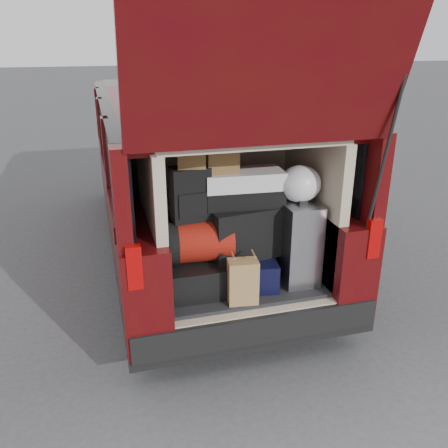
{
  "coord_description": "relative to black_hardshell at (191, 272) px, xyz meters",
  "views": [
    {
      "loc": [
        -1.03,
        -3.08,
        2.39
      ],
      "look_at": [
        -0.12,
        0.2,
        1.03
      ],
      "focal_mm": 38.0,
      "sensor_mm": 36.0,
      "label": 1
    }
  ],
  "objects": [
    {
      "name": "grocery_sack_upper",
      "position": [
        0.25,
        0.06,
        0.9
      ],
      "size": [
        0.25,
        0.21,
        0.24
      ],
      "primitive_type": "cube",
      "rotation": [
        0.0,
        0.0,
        0.05
      ],
      "color": "brown",
      "rests_on": "twotone_duffel"
    },
    {
      "name": "navy_hardshell",
      "position": [
        0.44,
        -0.04,
        -0.01
      ],
      "size": [
        0.5,
        0.57,
        0.23
      ],
      "primitive_type": "cube",
      "rotation": [
        0.0,
        0.0,
        -0.15
      ],
      "color": "black",
      "rests_on": "load_floor"
    },
    {
      "name": "load_floor",
      "position": [
        0.39,
        0.1,
        -0.4
      ],
      "size": [
        1.24,
        1.05,
        0.55
      ],
      "primitive_type": "cube",
      "color": "black",
      "rests_on": "ground"
    },
    {
      "name": "red_duffel",
      "position": [
        0.06,
        -0.05,
        0.28
      ],
      "size": [
        0.51,
        0.35,
        0.32
      ],
      "primitive_type": "cube",
      "rotation": [
        0.0,
        0.0,
        -0.08
      ],
      "color": "maroon",
      "rests_on": "black_hardshell"
    },
    {
      "name": "ground",
      "position": [
        0.39,
        -0.17,
        -0.67
      ],
      "size": [
        80.0,
        80.0,
        0.0
      ],
      "primitive_type": "plane",
      "color": "#38383B",
      "rests_on": "ground"
    },
    {
      "name": "black_soft_case",
      "position": [
        0.42,
        -0.0,
        0.31
      ],
      "size": [
        0.6,
        0.41,
        0.4
      ],
      "primitive_type": "cube",
      "rotation": [
        0.0,
        0.0,
        0.14
      ],
      "color": "black",
      "rests_on": "navy_hardshell"
    },
    {
      "name": "twotone_duffel",
      "position": [
        0.43,
        0.05,
        0.64
      ],
      "size": [
        0.62,
        0.35,
        0.27
      ],
      "primitive_type": "cube",
      "rotation": [
        0.0,
        0.0,
        -0.07
      ],
      "color": "silver",
      "rests_on": "black_soft_case"
    },
    {
      "name": "kraft_bag",
      "position": [
        0.31,
        -0.34,
        0.05
      ],
      "size": [
        0.23,
        0.16,
        0.34
      ],
      "primitive_type": "cube",
      "rotation": [
        0.0,
        0.0,
        -0.12
      ],
      "color": "#A7844B",
      "rests_on": "load_floor"
    },
    {
      "name": "backpack",
      "position": [
        0.01,
        0.01,
        0.64
      ],
      "size": [
        0.29,
        0.19,
        0.4
      ],
      "primitive_type": "cube",
      "rotation": [
        0.0,
        0.0,
        0.08
      ],
      "color": "black",
      "rests_on": "red_duffel"
    },
    {
      "name": "plastic_bag_right",
      "position": [
        0.84,
        -0.09,
        0.68
      ],
      "size": [
        0.38,
        0.36,
        0.28
      ],
      "primitive_type": "ellipsoid",
      "rotation": [
        0.0,
        0.0,
        0.19
      ],
      "color": "white",
      "rests_on": "silver_roller"
    },
    {
      "name": "black_hardshell",
      "position": [
        0.0,
        0.0,
        0.0
      ],
      "size": [
        0.44,
        0.6,
        0.24
      ],
      "primitive_type": "cube",
      "rotation": [
        0.0,
        0.0,
        0.0
      ],
      "color": "black",
      "rests_on": "load_floor"
    },
    {
      "name": "silver_roller",
      "position": [
        0.83,
        -0.09,
        0.21
      ],
      "size": [
        0.28,
        0.44,
        0.66
      ],
      "primitive_type": "cube",
      "rotation": [
        0.0,
        0.0,
        -0.01
      ],
      "color": "silver",
      "rests_on": "load_floor"
    },
    {
      "name": "grocery_sack_lower",
      "position": [
        0.03,
        0.01,
        0.93
      ],
      "size": [
        0.23,
        0.2,
        0.18
      ],
      "primitive_type": "cube",
      "rotation": [
        0.0,
        0.0,
        -0.21
      ],
      "color": "brown",
      "rests_on": "backpack"
    },
    {
      "name": "minivan",
      "position": [
        0.39,
        1.68,
        0.24
      ],
      "size": [
        1.9,
        5.35,
        2.77
      ],
      "color": "black",
      "rests_on": "ground"
    }
  ]
}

